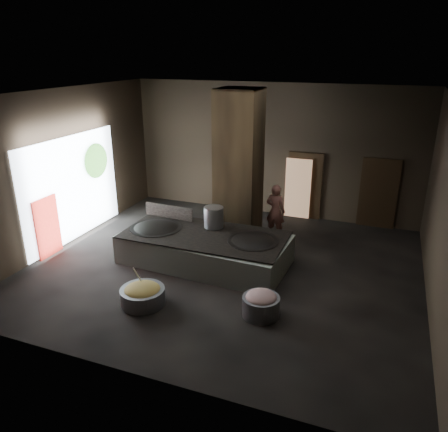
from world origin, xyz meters
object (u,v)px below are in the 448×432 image
at_px(wok_right, 253,244).
at_px(cook, 275,211).
at_px(meat_basin, 261,306).
at_px(stock_pot, 214,217).
at_px(veg_basin, 143,296).
at_px(hearth_platform, 205,249).
at_px(wok_left, 156,230).

xyz_separation_m(wok_right, cook, (-0.01, 2.34, 0.09)).
height_order(cook, meat_basin, cook).
height_order(stock_pot, veg_basin, stock_pot).
height_order(hearth_platform, wok_left, wok_left).
height_order(hearth_platform, meat_basin, hearth_platform).
relative_size(hearth_platform, veg_basin, 4.38).
bearing_deg(veg_basin, stock_pot, 79.78).
distance_m(hearth_platform, cook, 2.78).
relative_size(hearth_platform, wok_right, 3.41).
xyz_separation_m(hearth_platform, wok_right, (1.35, 0.05, 0.36)).
distance_m(hearth_platform, wok_left, 1.50).
distance_m(cook, meat_basin, 4.46).
xyz_separation_m(cook, veg_basin, (-1.83, -4.84, -0.65)).
bearing_deg(cook, hearth_platform, 68.53).
relative_size(hearth_platform, stock_pot, 7.67).
bearing_deg(stock_pot, hearth_platform, -95.19).
height_order(hearth_platform, stock_pot, stock_pot).
bearing_deg(hearth_platform, veg_basin, -98.33).
bearing_deg(stock_pot, wok_left, -158.20).
bearing_deg(meat_basin, stock_pot, 130.45).
relative_size(wok_right, cook, 0.78).
xyz_separation_m(cook, meat_basin, (0.83, -4.33, -0.62)).
relative_size(stock_pot, meat_basin, 0.71).
distance_m(wok_right, meat_basin, 2.22).
bearing_deg(veg_basin, meat_basin, 10.82).
height_order(veg_basin, meat_basin, meat_basin).
relative_size(wok_right, meat_basin, 1.59).
xyz_separation_m(veg_basin, meat_basin, (2.66, 0.51, 0.04)).
bearing_deg(wok_right, meat_basin, -67.53).
height_order(wok_left, cook, cook).
bearing_deg(cook, wok_left, 49.00).
bearing_deg(wok_left, stock_pot, 21.80).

